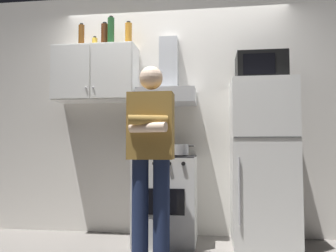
# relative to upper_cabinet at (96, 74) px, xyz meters

# --- Properties ---
(ground_plane) EXTENTS (7.00, 7.00, 0.00)m
(ground_plane) POSITION_rel_upper_cabinet_xyz_m (0.85, -0.37, -1.75)
(ground_plane) COLOR slate
(back_wall_tiled) EXTENTS (4.80, 0.10, 2.70)m
(back_wall_tiled) POSITION_rel_upper_cabinet_xyz_m (0.85, 0.23, -0.40)
(back_wall_tiled) COLOR silver
(back_wall_tiled) RESTS_ON ground_plane
(upper_cabinet) EXTENTS (0.90, 0.37, 0.60)m
(upper_cabinet) POSITION_rel_upper_cabinet_xyz_m (0.00, 0.00, 0.00)
(upper_cabinet) COLOR white
(stove_oven) EXTENTS (0.60, 0.62, 0.87)m
(stove_oven) POSITION_rel_upper_cabinet_xyz_m (0.80, -0.13, -1.32)
(stove_oven) COLOR silver
(stove_oven) RESTS_ON ground_plane
(range_hood) EXTENTS (0.60, 0.44, 0.75)m
(range_hood) POSITION_rel_upper_cabinet_xyz_m (0.80, 0.00, -0.15)
(range_hood) COLOR #B7BABF
(refrigerator) EXTENTS (0.60, 0.62, 1.60)m
(refrigerator) POSITION_rel_upper_cabinet_xyz_m (1.75, -0.12, -0.95)
(refrigerator) COLOR white
(refrigerator) RESTS_ON ground_plane
(microwave) EXTENTS (0.48, 0.37, 0.28)m
(microwave) POSITION_rel_upper_cabinet_xyz_m (1.75, -0.11, -0.01)
(microwave) COLOR black
(microwave) RESTS_ON refrigerator
(person_standing) EXTENTS (0.38, 0.33, 1.64)m
(person_standing) POSITION_rel_upper_cabinet_xyz_m (0.75, -0.73, -0.85)
(person_standing) COLOR #192342
(person_standing) RESTS_ON ground_plane
(cooking_pot) EXTENTS (0.31, 0.21, 0.10)m
(cooking_pot) POSITION_rel_upper_cabinet_xyz_m (0.93, -0.24, -0.82)
(cooking_pot) COLOR #B7BABF
(cooking_pot) RESTS_ON stove_oven
(bottle_rum_dark) EXTENTS (0.08, 0.08, 0.29)m
(bottle_rum_dark) POSITION_rel_upper_cabinet_xyz_m (0.08, 0.04, 0.44)
(bottle_rum_dark) COLOR #47230F
(bottle_rum_dark) RESTS_ON upper_cabinet
(bottle_wine_green) EXTENTS (0.07, 0.07, 0.34)m
(bottle_wine_green) POSITION_rel_upper_cabinet_xyz_m (0.17, -0.02, 0.46)
(bottle_wine_green) COLOR #19471E
(bottle_wine_green) RESTS_ON upper_cabinet
(bottle_beer_brown) EXTENTS (0.07, 0.07, 0.28)m
(bottle_beer_brown) POSITION_rel_upper_cabinet_xyz_m (-0.17, 0.01, 0.43)
(bottle_beer_brown) COLOR brown
(bottle_beer_brown) RESTS_ON upper_cabinet
(bottle_liquor_amber) EXTENTS (0.08, 0.08, 0.29)m
(bottle_liquor_amber) POSITION_rel_upper_cabinet_xyz_m (0.36, 0.04, 0.44)
(bottle_liquor_amber) COLOR #B7721E
(bottle_liquor_amber) RESTS_ON upper_cabinet
(bottle_spice_jar) EXTENTS (0.06, 0.06, 0.13)m
(bottle_spice_jar) POSITION_rel_upper_cabinet_xyz_m (-0.02, 0.01, 0.36)
(bottle_spice_jar) COLOR gold
(bottle_spice_jar) RESTS_ON upper_cabinet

